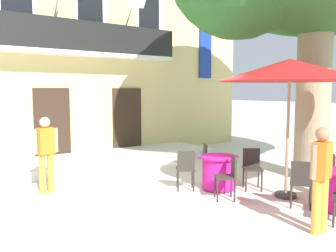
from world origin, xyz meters
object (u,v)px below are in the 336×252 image
(cafe_chair_near_tree_1, at_px, (229,174))
(cafe_chair_near_tree_2, at_px, (252,166))
(cafe_chair_near_tree_3, at_px, (209,160))
(cafe_umbrella, at_px, (290,71))
(cafe_table_near_tree, at_px, (219,172))
(cafe_chair_middle_3, at_px, (301,181))
(cafe_chair_near_tree_0, at_px, (186,167))
(pedestrian_near_entrance, at_px, (46,150))
(pedestrian_mid_plaza, at_px, (321,174))

(cafe_chair_near_tree_1, distance_m, cafe_chair_near_tree_2, 1.04)
(cafe_chair_near_tree_3, bearing_deg, cafe_umbrella, -77.77)
(cafe_table_near_tree, distance_m, cafe_chair_middle_3, 1.87)
(cafe_umbrella, bearing_deg, cafe_table_near_tree, 120.96)
(cafe_table_near_tree, height_order, cafe_chair_near_tree_1, cafe_chair_near_tree_1)
(cafe_chair_near_tree_0, height_order, cafe_chair_near_tree_3, same)
(cafe_chair_near_tree_0, xyz_separation_m, pedestrian_near_entrance, (-2.56, 1.60, 0.40))
(pedestrian_near_entrance, bearing_deg, pedestrian_mid_plaza, -59.12)
(cafe_chair_middle_3, relative_size, cafe_umbrella, 0.31)
(cafe_chair_near_tree_0, bearing_deg, cafe_chair_near_tree_1, -73.67)
(cafe_chair_near_tree_3, distance_m, pedestrian_mid_plaza, 3.48)
(cafe_chair_near_tree_1, xyz_separation_m, cafe_chair_near_tree_3, (0.69, 1.34, 0.00))
(cafe_chair_middle_3, bearing_deg, cafe_chair_near_tree_3, 90.87)
(pedestrian_near_entrance, distance_m, pedestrian_mid_plaza, 5.42)
(cafe_chair_near_tree_1, height_order, pedestrian_near_entrance, pedestrian_near_entrance)
(cafe_chair_near_tree_1, distance_m, cafe_umbrella, 2.42)
(cafe_umbrella, bearing_deg, pedestrian_mid_plaza, -128.95)
(cafe_chair_near_tree_3, bearing_deg, pedestrian_near_entrance, 160.19)
(cafe_chair_near_tree_0, distance_m, cafe_chair_near_tree_2, 1.51)
(cafe_chair_near_tree_0, height_order, cafe_chair_near_tree_2, same)
(cafe_chair_near_tree_3, relative_size, cafe_chair_middle_3, 1.00)
(cafe_chair_near_tree_0, xyz_separation_m, cafe_chair_middle_3, (1.03, -2.19, 0.00))
(cafe_chair_near_tree_0, relative_size, cafe_chair_middle_3, 1.00)
(cafe_chair_middle_3, distance_m, pedestrian_near_entrance, 5.23)
(pedestrian_near_entrance, relative_size, pedestrian_mid_plaza, 1.00)
(cafe_table_near_tree, height_order, cafe_umbrella, cafe_umbrella)
(cafe_chair_near_tree_3, xyz_separation_m, pedestrian_near_entrance, (-3.55, 1.28, 0.40))
(cafe_chair_near_tree_0, height_order, cafe_umbrella, cafe_umbrella)
(cafe_chair_near_tree_0, height_order, cafe_chair_near_tree_1, same)
(cafe_chair_near_tree_2, xyz_separation_m, cafe_umbrella, (0.10, -0.83, 2.08))
(pedestrian_mid_plaza, bearing_deg, cafe_umbrella, 51.05)
(cafe_chair_near_tree_0, relative_size, pedestrian_near_entrance, 0.55)
(cafe_chair_near_tree_2, distance_m, cafe_chair_middle_3, 1.46)
(cafe_chair_near_tree_1, xyz_separation_m, pedestrian_near_entrance, (-2.86, 2.62, 0.40))
(cafe_chair_near_tree_2, distance_m, pedestrian_mid_plaza, 2.57)
(pedestrian_mid_plaza, bearing_deg, cafe_chair_near_tree_0, 94.14)
(cafe_chair_near_tree_2, xyz_separation_m, cafe_chair_near_tree_3, (-0.32, 1.08, 0.00))
(cafe_chair_near_tree_1, bearing_deg, cafe_chair_near_tree_3, 62.79)
(cafe_chair_near_tree_3, distance_m, pedestrian_near_entrance, 3.79)
(cafe_chair_near_tree_1, xyz_separation_m, cafe_umbrella, (1.10, -0.57, 2.08))
(cafe_chair_near_tree_3, xyz_separation_m, pedestrian_mid_plaza, (-0.77, -3.37, 0.41))
(cafe_chair_near_tree_2, distance_m, cafe_umbrella, 2.24)
(cafe_chair_near_tree_3, xyz_separation_m, cafe_chair_middle_3, (0.04, -2.51, 0.00))
(cafe_chair_near_tree_1, relative_size, pedestrian_near_entrance, 0.55)
(cafe_chair_near_tree_1, bearing_deg, pedestrian_near_entrance, 137.52)
(pedestrian_near_entrance, bearing_deg, cafe_umbrella, -38.84)
(cafe_chair_near_tree_1, distance_m, pedestrian_near_entrance, 3.90)
(cafe_umbrella, bearing_deg, cafe_chair_near_tree_3, 102.23)
(cafe_chair_near_tree_1, bearing_deg, cafe_umbrella, -27.40)
(cafe_umbrella, distance_m, pedestrian_near_entrance, 5.36)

